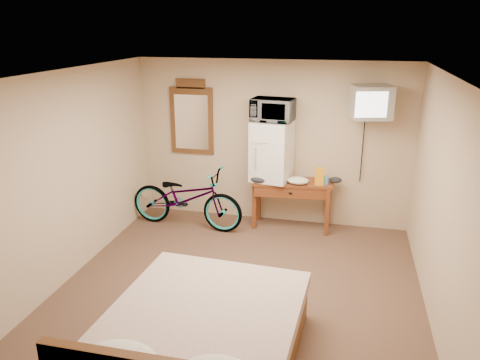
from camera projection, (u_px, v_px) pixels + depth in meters
The scene contains 13 objects.
room at pixel (237, 193), 5.04m from camera, with size 4.60×4.64×2.50m.
desk at pixel (292, 190), 7.01m from camera, with size 1.23×0.55×0.75m.
mini_fridge at pixel (272, 151), 6.93m from camera, with size 0.62×0.61×0.89m.
microwave at pixel (273, 110), 6.73m from camera, with size 0.59×0.40×0.33m, color white.
snack_bag at pixel (319, 176), 6.80m from camera, with size 0.13×0.08×0.26m, color orange.
blue_cup at pixel (326, 180), 6.84m from camera, with size 0.07×0.07×0.13m, color #4493E7.
cloth_cream at pixel (298, 181), 6.86m from camera, with size 0.32×0.25×0.10m, color beige.
cloth_dark_a at pixel (260, 179), 6.92m from camera, with size 0.28×0.21×0.11m, color black.
cloth_dark_b at pixel (336, 180), 6.91m from camera, with size 0.19×0.15×0.08m, color black.
crt_television at pixel (371, 102), 6.38m from camera, with size 0.61×0.65×0.45m.
wall_mirror at pixel (192, 118), 7.30m from camera, with size 0.69×0.04×1.17m.
bicycle at pixel (186, 198), 7.12m from camera, with size 0.63×1.79×0.94m, color black.
bed at pixel (195, 348), 4.09m from camera, with size 1.80×2.32×0.90m.
Camera 1 is at (1.11, -4.60, 2.99)m, focal length 35.00 mm.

